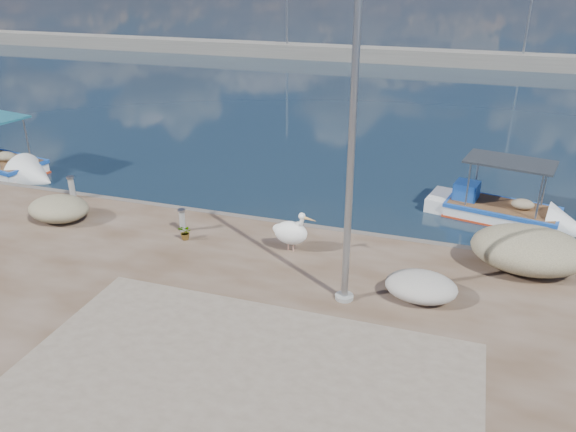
% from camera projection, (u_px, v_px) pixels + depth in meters
% --- Properties ---
extents(ground, '(1400.00, 1400.00, 0.00)m').
position_uv_depth(ground, '(238.00, 329.00, 13.19)').
color(ground, '#162635').
rests_on(ground, ground).
extents(quay_patch, '(9.00, 7.00, 0.01)m').
position_uv_depth(quay_patch, '(223.00, 411.00, 10.10)').
color(quay_patch, gray).
rests_on(quay_patch, quay).
extents(breakwater, '(120.00, 2.20, 7.50)m').
position_uv_depth(breakwater, '(421.00, 57.00, 47.57)').
color(breakwater, gray).
rests_on(breakwater, ground).
extents(boat_right, '(5.21, 2.62, 2.39)m').
position_uv_depth(boat_right, '(500.00, 213.00, 18.84)').
color(boat_right, white).
rests_on(boat_right, ground).
extents(pelican, '(1.29, 0.72, 1.23)m').
position_uv_depth(pelican, '(292.00, 232.00, 15.49)').
color(pelican, tan).
rests_on(pelican, quay).
extents(lamp_post, '(0.44, 0.96, 7.00)m').
position_uv_depth(lamp_post, '(351.00, 169.00, 12.15)').
color(lamp_post, gray).
rests_on(lamp_post, quay).
extents(bollard_near, '(0.23, 0.23, 0.70)m').
position_uv_depth(bollard_near, '(182.00, 219.00, 16.75)').
color(bollard_near, gray).
rests_on(bollard_near, quay).
extents(bollard_far, '(0.26, 0.26, 0.79)m').
position_uv_depth(bollard_far, '(72.00, 186.00, 19.07)').
color(bollard_far, gray).
rests_on(bollard_far, quay).
extents(potted_plant, '(0.50, 0.46, 0.46)m').
position_uv_depth(potted_plant, '(186.00, 232.00, 16.28)').
color(potted_plant, '#33722D').
rests_on(potted_plant, quay).
extents(net_pile_c, '(2.92, 2.09, 1.15)m').
position_uv_depth(net_pile_c, '(529.00, 250.00, 14.55)').
color(net_pile_c, tan).
rests_on(net_pile_c, quay).
extents(net_pile_b, '(1.95, 1.51, 0.76)m').
position_uv_depth(net_pile_b, '(59.00, 209.00, 17.48)').
color(net_pile_b, tan).
rests_on(net_pile_b, quay).
extents(net_pile_d, '(1.72, 1.29, 0.64)m').
position_uv_depth(net_pile_d, '(421.00, 287.00, 13.38)').
color(net_pile_d, '#B7B2A9').
rests_on(net_pile_d, quay).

